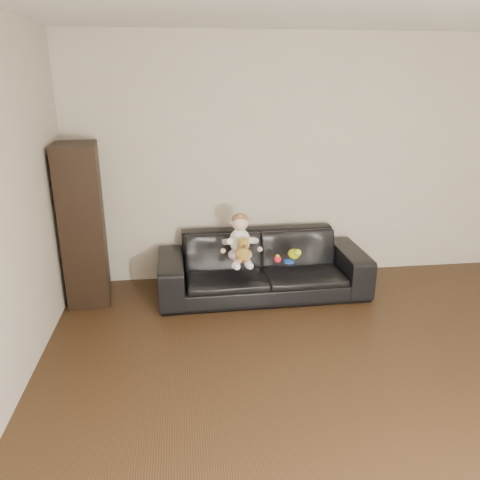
{
  "coord_description": "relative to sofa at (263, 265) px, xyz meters",
  "views": [
    {
      "loc": [
        -1.3,
        -2.18,
        2.14
      ],
      "look_at": [
        -0.76,
        2.15,
        0.63
      ],
      "focal_mm": 35.0,
      "sensor_mm": 36.0,
      "label": 1
    }
  ],
  "objects": [
    {
      "name": "floor",
      "position": [
        0.51,
        -2.25,
        -0.31
      ],
      "size": [
        5.5,
        5.5,
        0.0
      ],
      "primitive_type": "plane",
      "color": "#382414",
      "rests_on": "ground"
    },
    {
      "name": "wall_back",
      "position": [
        0.51,
        0.5,
        0.99
      ],
      "size": [
        5.0,
        0.0,
        5.0
      ],
      "primitive_type": "plane",
      "rotation": [
        1.57,
        0.0,
        0.0
      ],
      "color": "#BDB29E",
      "rests_on": "ground"
    },
    {
      "name": "sofa",
      "position": [
        0.0,
        0.0,
        0.0
      ],
      "size": [
        2.15,
        0.87,
        0.62
      ],
      "primitive_type": "imported",
      "rotation": [
        0.0,
        0.0,
        0.02
      ],
      "color": "black",
      "rests_on": "floor"
    },
    {
      "name": "cabinet",
      "position": [
        -1.78,
        0.1,
        0.48
      ],
      "size": [
        0.45,
        0.58,
        1.57
      ],
      "primitive_type": "cube",
      "rotation": [
        0.0,
        0.0,
        0.12
      ],
      "color": "black",
      "rests_on": "floor"
    },
    {
      "name": "shelf_item",
      "position": [
        -1.76,
        0.1,
        0.83
      ],
      "size": [
        0.21,
        0.27,
        0.28
      ],
      "primitive_type": "cube",
      "rotation": [
        0.0,
        0.0,
        0.12
      ],
      "color": "silver",
      "rests_on": "cabinet"
    },
    {
      "name": "baby",
      "position": [
        -0.25,
        -0.12,
        0.31
      ],
      "size": [
        0.34,
        0.42,
        0.49
      ],
      "rotation": [
        0.0,
        0.0,
        -0.09
      ],
      "color": "#F5CFD9",
      "rests_on": "sofa"
    },
    {
      "name": "teddy_bear",
      "position": [
        -0.24,
        -0.26,
        0.27
      ],
      "size": [
        0.13,
        0.13,
        0.24
      ],
      "rotation": [
        0.0,
        0.0,
        0.0
      ],
      "color": "#A77E2F",
      "rests_on": "sofa"
    },
    {
      "name": "toy_green",
      "position": [
        0.3,
        -0.11,
        0.15
      ],
      "size": [
        0.14,
        0.16,
        0.1
      ],
      "primitive_type": "ellipsoid",
      "rotation": [
        0.0,
        0.0,
        0.1
      ],
      "color": "#C8DA19",
      "rests_on": "sofa"
    },
    {
      "name": "toy_rattle",
      "position": [
        0.11,
        -0.2,
        0.14
      ],
      "size": [
        0.08,
        0.08,
        0.07
      ],
      "primitive_type": "sphere",
      "rotation": [
        0.0,
        0.0,
        0.11
      ],
      "color": "red",
      "rests_on": "sofa"
    },
    {
      "name": "toy_blue_disc",
      "position": [
        0.23,
        -0.21,
        0.11
      ],
      "size": [
        0.11,
        0.11,
        0.01
      ],
      "primitive_type": "cylinder",
      "rotation": [
        0.0,
        0.0,
        0.02
      ],
      "color": "blue",
      "rests_on": "sofa"
    }
  ]
}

